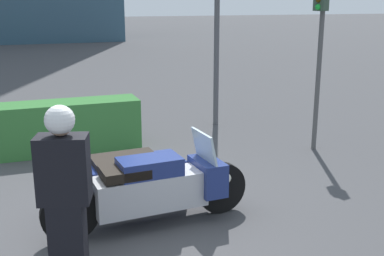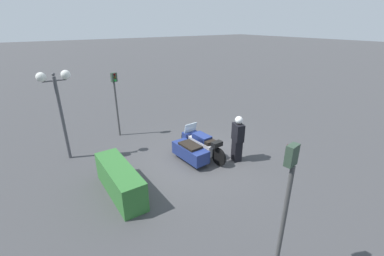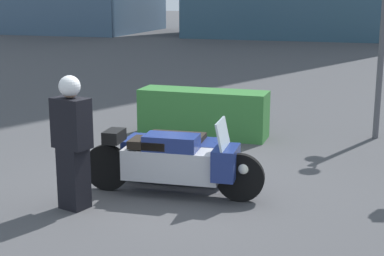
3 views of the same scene
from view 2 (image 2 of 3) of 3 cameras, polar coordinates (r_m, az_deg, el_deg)
name	(u,v)px [view 2 (image 2 of 3)]	position (r m, az deg, el deg)	size (l,w,h in m)	color
ground_plane	(198,160)	(10.33, 1.27, -7.12)	(160.00, 160.00, 0.00)	#424244
police_motorcycle	(194,147)	(10.29, 0.52, -4.18)	(2.73, 1.33, 1.17)	black
officer_rider	(238,138)	(10.04, 10.11, -2.14)	(0.57, 0.44, 1.85)	black
hedge_bush_curbside	(120,180)	(8.58, -15.73, -11.10)	(2.65, 0.75, 0.96)	#337033
twin_lamp_post	(57,92)	(10.69, -27.81, 7.04)	(0.34, 1.14, 3.49)	#4C4C51
traffic_light_near	(116,95)	(12.31, -16.59, 7.06)	(0.22, 0.28, 3.03)	#4C4C4C
traffic_light_far	(286,196)	(5.29, 20.19, -13.95)	(0.22, 0.28, 3.14)	#4C4C4C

